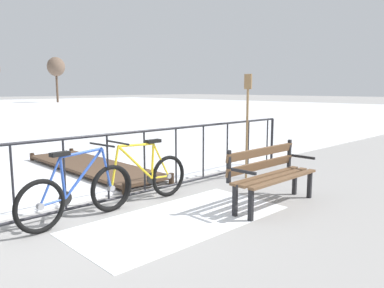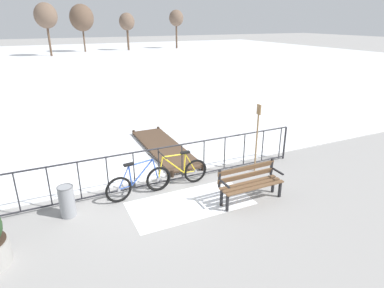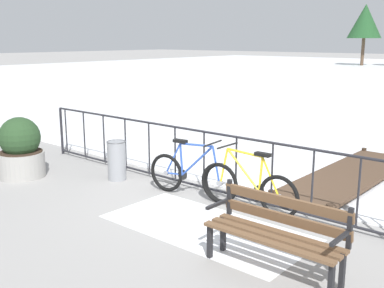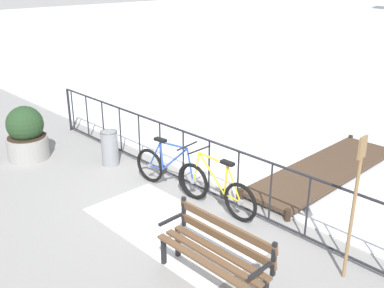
% 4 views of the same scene
% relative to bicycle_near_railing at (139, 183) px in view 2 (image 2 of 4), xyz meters
% --- Properties ---
extents(ground_plane, '(160.00, 160.00, 0.00)m').
position_rel_bicycle_near_railing_xyz_m(ground_plane, '(0.32, 0.34, -0.37)').
color(ground_plane, gray).
extents(frozen_pond, '(80.00, 56.00, 0.03)m').
position_rel_bicycle_near_railing_xyz_m(frozen_pond, '(0.32, 28.74, -0.35)').
color(frozen_pond, white).
rests_on(frozen_pond, ground).
extents(snow_patch, '(2.93, 1.41, 0.01)m').
position_rel_bicycle_near_railing_xyz_m(snow_patch, '(1.00, -0.86, -0.36)').
color(snow_patch, white).
rests_on(snow_patch, ground).
extents(railing_fence, '(9.06, 0.06, 1.07)m').
position_rel_bicycle_near_railing_xyz_m(railing_fence, '(0.32, 0.34, 0.19)').
color(railing_fence, '#232328').
rests_on(railing_fence, ground).
extents(bicycle_near_railing, '(1.71, 0.52, 0.97)m').
position_rel_bicycle_near_railing_xyz_m(bicycle_near_railing, '(0.00, 0.00, 0.00)').
color(bicycle_near_railing, black).
rests_on(bicycle_near_railing, ground).
extents(bicycle_second, '(1.71, 0.52, 0.97)m').
position_rel_bicycle_near_railing_xyz_m(bicycle_second, '(1.07, 0.08, 0.00)').
color(bicycle_second, black).
rests_on(bicycle_second, ground).
extents(park_bench, '(1.60, 0.49, 0.89)m').
position_rel_bicycle_near_railing_xyz_m(park_bench, '(2.38, -1.30, 0.14)').
color(park_bench, brown).
rests_on(park_bench, ground).
extents(trash_bin, '(0.35, 0.35, 0.73)m').
position_rel_bicycle_near_railing_xyz_m(trash_bin, '(-1.70, -0.16, 0.00)').
color(trash_bin, gray).
rests_on(trash_bin, ground).
extents(oar_upright, '(0.04, 0.16, 1.98)m').
position_rel_bicycle_near_railing_xyz_m(oar_upright, '(3.47, -0.01, 0.77)').
color(oar_upright, '#937047').
rests_on(oar_upright, ground).
extents(wooden_dock, '(1.10, 4.00, 0.20)m').
position_rel_bicycle_near_railing_xyz_m(wooden_dock, '(1.63, 2.58, -0.25)').
color(wooden_dock, '#4C3828').
rests_on(wooden_dock, ground).
extents(tree_west_mid, '(3.09, 3.09, 6.06)m').
position_rel_bicycle_near_railing_xyz_m(tree_west_mid, '(4.67, 40.78, 3.98)').
color(tree_west_mid, brown).
rests_on(tree_west_mid, ground).
extents(tree_centre, '(2.13, 2.13, 5.04)m').
position_rel_bicycle_near_railing_xyz_m(tree_centre, '(10.67, 40.70, 3.44)').
color(tree_centre, brown).
rests_on(tree_centre, ground).
extents(tree_far_east, '(2.59, 2.59, 5.99)m').
position_rel_bicycle_near_railing_xyz_m(tree_far_east, '(0.16, 36.84, 4.17)').
color(tree_far_east, brown).
rests_on(tree_far_east, ground).
extents(tree_extra, '(2.11, 2.11, 5.51)m').
position_rel_bicycle_near_railing_xyz_m(tree_extra, '(18.18, 40.82, 3.92)').
color(tree_extra, brown).
rests_on(tree_extra, ground).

